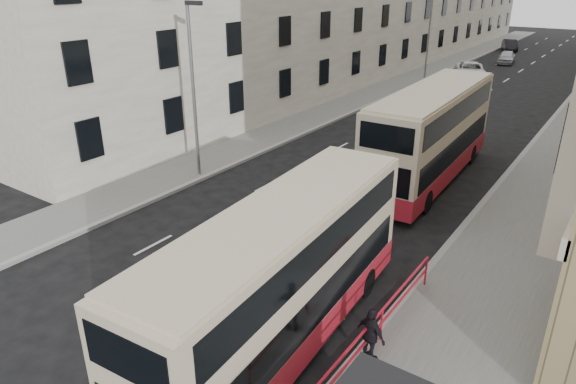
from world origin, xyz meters
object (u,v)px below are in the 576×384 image
Objects in this scene: street_lamp_far at (430,28)px; white_van at (470,71)px; street_lamp_near at (193,82)px; car_dark at (510,45)px; double_decker_front at (282,278)px; car_silver at (506,57)px; pedestrian_far at (371,335)px; double_decker_rear at (431,135)px.

street_lamp_far is 1.46× the size of white_van.
street_lamp_near reaches higher than car_dark.
street_lamp_far is at bearing 101.45° from double_decker_front.
white_van is at bearing -101.67° from car_silver.
street_lamp_near is 1.88× the size of car_dark.
street_lamp_near reaches higher than double_decker_front.
pedestrian_far is at bearing -100.54° from car_dark.
car_dark is at bearing 88.00° from street_lamp_near.
street_lamp_near is 5.25× the size of pedestrian_far.
double_decker_rear is 7.39× the size of pedestrian_far.
double_decker_rear is at bearing 32.41° from street_lamp_near.
street_lamp_far is 0.71× the size of double_decker_rear.
double_decker_front reaches higher than car_silver.
street_lamp_far is at bearing -53.21° from pedestrian_far.
street_lamp_far is 24.55m from car_dark.
double_decker_rear is 2.65× the size of car_dark.
street_lamp_near is 15.02m from pedestrian_far.
street_lamp_near reaches higher than double_decker_rear.
street_lamp_far is at bearing -163.38° from white_van.
pedestrian_far is 62.21m from car_dark.
street_lamp_far reaches higher than double_decker_front.
pedestrian_far is at bearing -29.22° from street_lamp_near.
street_lamp_far is at bearing 109.06° from double_decker_rear.
pedestrian_far is (12.70, -7.10, -3.72)m from street_lamp_near.
double_decker_rear is 2.05× the size of white_van.
car_silver is (-8.75, 50.89, -0.23)m from pedestrian_far.
car_dark is (-7.39, 48.26, -1.57)m from double_decker_rear.
double_decker_rear is (9.28, -24.11, -2.37)m from street_lamp_far.
white_van is at bearing 100.51° from double_decker_rear.
white_van is 1.29× the size of car_dark.
car_dark is at bearing 93.86° from double_decker_front.
car_dark is (-1.46, 21.52, -0.06)m from white_van.
double_decker_rear reaches higher than white_van.
pedestrian_far is 0.38× the size of car_silver.
street_lamp_near reaches higher than pedestrian_far.
white_van reaches higher than car_dark.
street_lamp_near is 30.00m from street_lamp_far.
pedestrian_far is at bearing 10.53° from double_decker_front.
car_silver is at bearing 93.17° from double_decker_front.
double_decker_rear is at bearing -99.13° from white_van.
street_lamp_far reaches higher than pedestrian_far.
car_dark is at bearing 85.52° from street_lamp_far.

